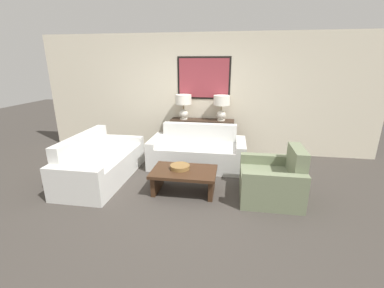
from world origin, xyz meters
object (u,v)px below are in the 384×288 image
Objects in this scene: console_table at (202,137)px; coffee_table at (184,176)px; table_lamp_right at (222,104)px; armchair_near_back_wall at (273,181)px; couch_by_side at (101,164)px; table_lamp_left at (184,103)px; couch_by_back_wall at (198,152)px; decorative_bowl at (180,167)px.

console_table is 1.37× the size of coffee_table.
armchair_near_back_wall is (0.91, -1.85, -0.89)m from table_lamp_right.
armchair_near_back_wall is (2.98, -0.23, -0.00)m from couch_by_side.
table_lamp_left is 0.53× the size of coffee_table.
table_lamp_right reaches higher than armchair_near_back_wall.
console_table is at bearing 90.00° from couch_by_back_wall.
decorative_bowl is (-0.13, -1.12, 0.13)m from couch_by_back_wall.
table_lamp_left is 2.01m from decorative_bowl.
armchair_near_back_wall is at bearing -46.59° from table_lamp_left.
table_lamp_right is 0.60× the size of armchair_near_back_wall.
decorative_bowl is (-0.08, 0.05, 0.14)m from coffee_table.
table_lamp_right is 0.53× the size of coffee_table.
couch_by_back_wall is (-0.42, -0.72, -0.89)m from table_lamp_right.
couch_by_side is 2.07× the size of armchair_near_back_wall.
coffee_table is at bearing -9.61° from couch_by_side.
couch_by_side is (-1.64, -1.62, -0.12)m from console_table.
console_table is 0.87m from table_lamp_right.
couch_by_side is 2.98m from armchair_near_back_wall.
table_lamp_right is at bearing 73.22° from decorative_bowl.
table_lamp_right is 1.22m from couch_by_back_wall.
coffee_table is at bearing -34.15° from decorative_bowl.
couch_by_back_wall is 1.13m from decorative_bowl.
armchair_near_back_wall reaches higher than console_table.
couch_by_back_wall is (0.00, -0.72, -0.12)m from console_table.
console_table is 2.31m from couch_by_side.
coffee_table is (-0.06, -1.17, -0.00)m from couch_by_back_wall.
couch_by_back_wall is at bearing 28.66° from couch_by_side.
table_lamp_left is 1.22m from couch_by_back_wall.
table_lamp_right reaches higher than couch_by_side.
table_lamp_right reaches higher than console_table.
couch_by_side is at bearing 170.39° from coffee_table.
table_lamp_right is 0.29× the size of couch_by_back_wall.
table_lamp_right is 2.06m from decorative_bowl.
couch_by_side is at bearing 175.54° from armchair_near_back_wall.
decorative_bowl is 0.35× the size of armchair_near_back_wall.
table_lamp_left is 1.00× the size of table_lamp_right.
console_table is 2.57× the size of table_lamp_right.
armchair_near_back_wall is (1.33, -1.13, -0.00)m from couch_by_back_wall.
coffee_table is 1.39m from armchair_near_back_wall.
decorative_bowl is at bearing 145.85° from coffee_table.
armchair_near_back_wall is (1.33, -1.85, -0.12)m from console_table.
table_lamp_right is 2.77m from couch_by_side.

